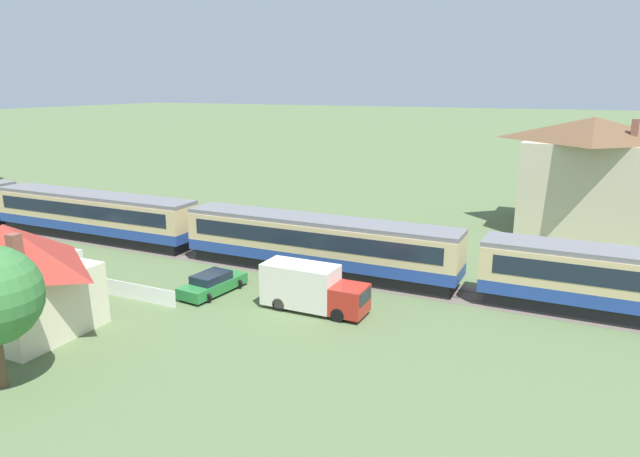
{
  "coord_description": "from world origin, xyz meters",
  "views": [
    {
      "loc": [
        -10.22,
        -33.77,
        13.03
      ],
      "look_at": [
        -27.72,
        3.04,
        2.68
      ],
      "focal_mm": 32.0,
      "sensor_mm": 36.0,
      "label": 1
    }
  ],
  "objects": [
    {
      "name": "parked_car_green",
      "position": [
        -31.24,
        -5.59,
        0.64
      ],
      "size": [
        2.58,
        4.95,
        1.36
      ],
      "rotation": [
        0.0,
        0.0,
        1.46
      ],
      "color": "#287A38",
      "rests_on": "ground_plane"
    },
    {
      "name": "parked_car_white_2",
      "position": [
        -45.27,
        -6.4,
        0.62
      ],
      "size": [
        2.48,
        4.89,
        1.3
      ],
      "rotation": [
        0.0,
        0.0,
        1.63
      ],
      "color": "white",
      "rests_on": "ground_plane"
    },
    {
      "name": "cottage_red_roof",
      "position": [
        -37.85,
        -14.63,
        3.04
      ],
      "size": [
        8.83,
        6.09,
        5.86
      ],
      "color": "beige",
      "rests_on": "ground_plane"
    },
    {
      "name": "passenger_train",
      "position": [
        -26.66,
        1.01,
        2.22
      ],
      "size": [
        106.19,
        3.17,
        3.99
      ],
      "color": "#234293",
      "rests_on": "ground_plane"
    },
    {
      "name": "delivery_truck_red",
      "position": [
        -24.32,
        -5.39,
        1.36
      ],
      "size": [
        6.35,
        2.13,
        2.72
      ],
      "color": "#B2281E",
      "rests_on": "ground_plane"
    },
    {
      "name": "station_house_brown_roof",
      "position": [
        -10.21,
        22.69,
        5.25
      ],
      "size": [
        11.89,
        10.66,
        10.23
      ],
      "color": "beige",
      "rests_on": "ground_plane"
    },
    {
      "name": "railway_track",
      "position": [
        -20.54,
        1.01,
        0.01
      ],
      "size": [
        155.41,
        3.6,
        0.04
      ],
      "color": "#665B51",
      "rests_on": "ground_plane"
    }
  ]
}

